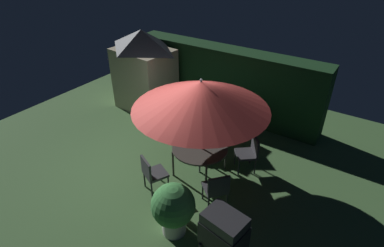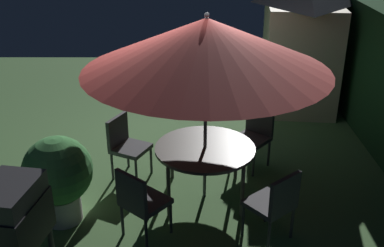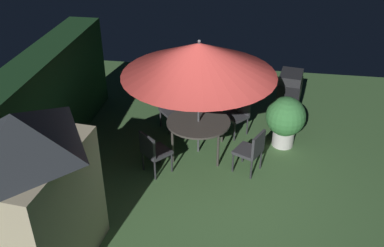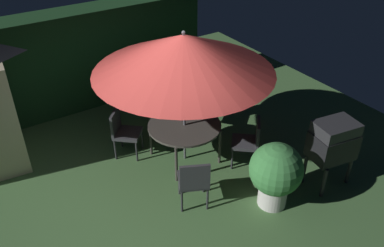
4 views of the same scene
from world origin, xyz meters
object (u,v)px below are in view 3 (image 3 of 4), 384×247
at_px(patio_table, 198,123).
at_px(chair_near_shed, 170,106).
at_px(chair_toward_hedge, 252,149).
at_px(chair_far_side, 153,150).
at_px(garden_shed, 29,194).
at_px(bbq_grill, 290,87).
at_px(chair_toward_house, 238,112).
at_px(potted_plant_by_shed, 285,119).
at_px(patio_umbrella, 199,59).

bearing_deg(patio_table, chair_near_shed, 39.95).
xyz_separation_m(patio_table, chair_toward_hedge, (-0.54, -1.11, -0.16)).
bearing_deg(chair_far_side, garden_shed, 155.19).
bearing_deg(chair_near_shed, chair_far_side, -179.42).
bearing_deg(chair_near_shed, bbq_grill, -74.64).
relative_size(chair_near_shed, chair_toward_hedge, 1.00).
height_order(garden_shed, chair_toward_hedge, garden_shed).
bearing_deg(chair_toward_hedge, bbq_grill, -19.29).
distance_m(garden_shed, chair_toward_house, 4.99).
relative_size(patio_table, potted_plant_by_shed, 1.16).
relative_size(chair_near_shed, potted_plant_by_shed, 0.81).
bearing_deg(patio_umbrella, chair_far_side, 138.75).
xyz_separation_m(garden_shed, chair_toward_house, (4.16, -2.63, -0.79)).
xyz_separation_m(bbq_grill, chair_toward_house, (-0.76, 1.12, -0.33)).
distance_m(patio_table, chair_near_shed, 1.21).
relative_size(chair_toward_house, potted_plant_by_shed, 0.81).
distance_m(patio_table, chair_toward_hedge, 1.24).
height_order(patio_umbrella, chair_near_shed, patio_umbrella).
height_order(chair_near_shed, potted_plant_by_shed, potted_plant_by_shed).
relative_size(patio_table, chair_near_shed, 1.44).
distance_m(patio_table, chair_toward_house, 1.17).
distance_m(patio_table, potted_plant_by_shed, 1.84).
height_order(patio_table, chair_toward_house, chair_toward_house).
relative_size(garden_shed, chair_far_side, 2.86).
height_order(patio_table, chair_far_side, chair_far_side).
bearing_deg(chair_near_shed, chair_toward_house, -91.41).
bearing_deg(patio_table, potted_plant_by_shed, -73.18).
relative_size(garden_shed, patio_umbrella, 0.87).
relative_size(garden_shed, potted_plant_by_shed, 2.31).
height_order(patio_table, bbq_grill, bbq_grill).
distance_m(patio_umbrella, chair_toward_hedge, 1.99).
bearing_deg(potted_plant_by_shed, patio_umbrella, 106.82).
bearing_deg(chair_toward_hedge, patio_umbrella, 64.16).
xyz_separation_m(chair_toward_hedge, potted_plant_by_shed, (1.07, -0.65, 0.12)).
height_order(chair_far_side, chair_toward_hedge, same).
bearing_deg(potted_plant_by_shed, garden_shed, 136.42).
relative_size(patio_umbrella, bbq_grill, 2.48).
relative_size(garden_shed, chair_toward_house, 2.86).
xyz_separation_m(chair_near_shed, potted_plant_by_shed, (-0.39, -2.53, 0.12)).
bearing_deg(potted_plant_by_shed, patio_table, 106.82).
relative_size(chair_toward_hedge, potted_plant_by_shed, 0.81).
bearing_deg(chair_far_side, chair_toward_hedge, -80.26).
bearing_deg(chair_far_side, chair_toward_house, -40.90).
bearing_deg(chair_near_shed, potted_plant_by_shed, -98.69).
height_order(chair_near_shed, chair_far_side, same).
relative_size(patio_umbrella, chair_toward_house, 3.30).
distance_m(chair_toward_hedge, potted_plant_by_shed, 1.26).
xyz_separation_m(patio_umbrella, chair_near_shed, (0.92, 0.77, -1.56)).
bearing_deg(chair_toward_hedge, garden_shed, 132.66).
bearing_deg(chair_near_shed, chair_toward_hedge, -127.77).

